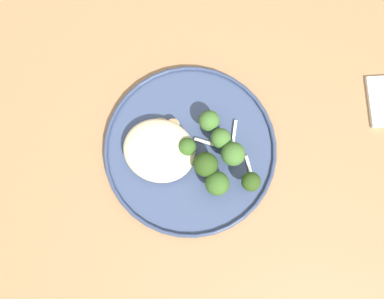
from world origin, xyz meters
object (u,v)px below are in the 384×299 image
at_px(seared_scallop_tilted_round, 163,142).
at_px(seared_scallop_half_hidden, 162,129).
at_px(broccoli_floret_center_pile, 219,184).
at_px(seared_scallop_right_edge, 181,141).
at_px(dinner_plate, 192,150).
at_px(broccoli_floret_split_head, 189,148).
at_px(broccoli_floret_right_tilted, 235,155).
at_px(seared_scallop_front_small, 175,126).
at_px(broccoli_floret_beside_noodles, 211,122).
at_px(broccoli_floret_small_sprig, 209,166).
at_px(seared_scallop_center_golden, 188,161).
at_px(broccoli_floret_tall_stalk, 253,182).
at_px(broccoli_floret_rear_charred, 223,139).
at_px(seared_scallop_rear_pale, 153,152).

relative_size(seared_scallop_tilted_round, seared_scallop_half_hidden, 0.94).
relative_size(seared_scallop_tilted_round, broccoli_floret_center_pile, 0.62).
bearing_deg(seared_scallop_right_edge, dinner_plate, 162.09).
bearing_deg(broccoli_floret_split_head, broccoli_floret_right_tilted, -171.85).
distance_m(dinner_plate, broccoli_floret_right_tilted, 0.08).
height_order(seared_scallop_front_small, broccoli_floret_beside_noodles, broccoli_floret_beside_noodles).
distance_m(seared_scallop_tilted_round, broccoli_floret_split_head, 0.05).
xyz_separation_m(seared_scallop_half_hidden, broccoli_floret_right_tilted, (-0.13, 0.01, 0.03)).
bearing_deg(seared_scallop_front_small, broccoli_floret_split_head, 140.27).
bearing_deg(seared_scallop_tilted_round, seared_scallop_right_edge, -159.64).
xyz_separation_m(seared_scallop_right_edge, broccoli_floret_right_tilted, (-0.09, -0.00, 0.03)).
distance_m(seared_scallop_right_edge, broccoli_floret_small_sprig, 0.07).
relative_size(seared_scallop_tilted_round, seared_scallop_center_golden, 1.23).
xyz_separation_m(broccoli_floret_small_sprig, broccoli_floret_right_tilted, (-0.03, -0.03, 0.00)).
bearing_deg(seared_scallop_center_golden, broccoli_floret_center_pile, 159.81).
bearing_deg(seared_scallop_right_edge, broccoli_floret_tall_stalk, 166.89).
bearing_deg(broccoli_floret_rear_charred, broccoli_floret_right_tilted, 145.03).
height_order(broccoli_floret_center_pile, broccoli_floret_right_tilted, broccoli_floret_right_tilted).
relative_size(seared_scallop_rear_pale, broccoli_floret_beside_noodles, 0.60).
height_order(broccoli_floret_small_sprig, broccoli_floret_right_tilted, broccoli_floret_right_tilted).
relative_size(seared_scallop_right_edge, seared_scallop_center_golden, 1.02).
distance_m(broccoli_floret_right_tilted, broccoli_floret_rear_charred, 0.03).
height_order(seared_scallop_right_edge, broccoli_floret_small_sprig, broccoli_floret_small_sprig).
bearing_deg(broccoli_floret_small_sprig, seared_scallop_rear_pale, 2.91).
height_order(seared_scallop_front_small, broccoli_floret_tall_stalk, broccoli_floret_tall_stalk).
bearing_deg(seared_scallop_tilted_round, broccoli_floret_right_tilted, -173.92).
bearing_deg(broccoli_floret_right_tilted, seared_scallop_rear_pale, 14.84).
bearing_deg(broccoli_floret_tall_stalk, seared_scallop_half_hidden, -13.54).
bearing_deg(seared_scallop_half_hidden, broccoli_floret_rear_charred, -173.66).
xyz_separation_m(dinner_plate, seared_scallop_tilted_round, (0.05, 0.00, 0.01)).
height_order(seared_scallop_tilted_round, seared_scallop_front_small, same).
bearing_deg(seared_scallop_tilted_round, seared_scallop_front_small, -108.78).
distance_m(dinner_plate, broccoli_floret_tall_stalk, 0.12).
xyz_separation_m(seared_scallop_tilted_round, seared_scallop_right_edge, (-0.03, -0.01, -0.00)).
distance_m(seared_scallop_tilted_round, seared_scallop_rear_pale, 0.02).
distance_m(seared_scallop_tilted_round, broccoli_floret_tall_stalk, 0.16).
bearing_deg(broccoli_floret_center_pile, broccoli_floret_tall_stalk, -158.82).
distance_m(seared_scallop_front_small, broccoli_floret_beside_noodles, 0.06).
bearing_deg(seared_scallop_half_hidden, seared_scallop_center_golden, 146.81).
bearing_deg(broccoli_floret_small_sprig, seared_scallop_front_small, -32.60).
bearing_deg(dinner_plate, seared_scallop_half_hidden, -16.23).
xyz_separation_m(seared_scallop_right_edge, broccoli_floret_rear_charred, (-0.06, -0.02, 0.02)).
distance_m(seared_scallop_right_edge, broccoli_floret_rear_charred, 0.07).
xyz_separation_m(broccoli_floret_right_tilted, broccoli_floret_beside_noodles, (0.05, -0.04, -0.01)).
distance_m(seared_scallop_right_edge, broccoli_floret_beside_noodles, 0.06).
distance_m(seared_scallop_right_edge, seared_scallop_half_hidden, 0.04).
distance_m(seared_scallop_half_hidden, broccoli_floret_rear_charred, 0.10).
distance_m(seared_scallop_rear_pale, broccoli_floret_right_tilted, 0.14).
bearing_deg(seared_scallop_center_golden, seared_scallop_right_edge, -52.20).
relative_size(seared_scallop_half_hidden, broccoli_floret_rear_charred, 0.68).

